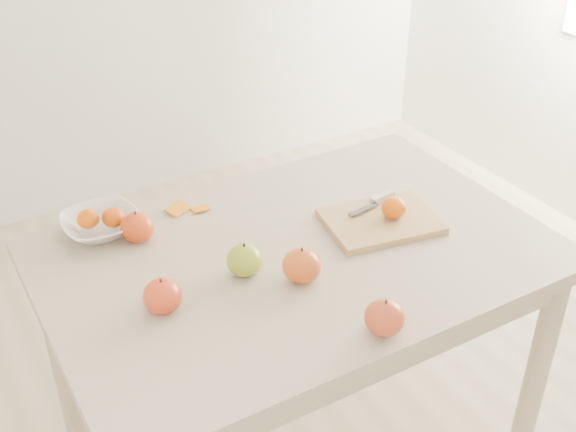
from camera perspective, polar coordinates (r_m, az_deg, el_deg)
table at (r=1.79m, az=0.81°, el=-5.31°), size 1.20×0.80×0.75m
cutting_board at (r=1.84m, az=7.33°, el=-0.41°), size 0.31×0.25×0.02m
board_tangerine at (r=1.83m, az=8.35°, el=0.66°), size 0.06×0.06×0.05m
fruit_bowl at (r=1.85m, az=-14.60°, el=-0.65°), size 0.19×0.19×0.05m
bowl_tangerine_near at (r=1.84m, az=-15.51°, el=-0.22°), size 0.05×0.05×0.05m
bowl_tangerine_far at (r=1.83m, az=-13.65°, el=-0.10°), size 0.06×0.06×0.05m
orange_peel_a at (r=1.90m, az=-8.69°, el=0.45°), size 0.07×0.07×0.01m
orange_peel_b at (r=1.90m, az=-6.96°, el=0.53°), size 0.05×0.04×0.01m
paring_knife at (r=1.90m, az=7.23°, el=1.36°), size 0.17×0.06×0.01m
apple_green at (r=1.64m, az=-3.44°, el=-3.50°), size 0.08×0.08×0.08m
apple_red_c at (r=1.49m, az=7.63°, el=-7.95°), size 0.08×0.08×0.08m
apple_red_e at (r=1.61m, az=1.09°, el=-3.93°), size 0.09×0.09×0.08m
apple_red_a at (r=1.79m, az=-11.82°, el=-0.89°), size 0.08×0.08×0.07m
apple_red_d at (r=1.55m, az=-9.90°, el=-6.24°), size 0.08×0.08×0.08m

